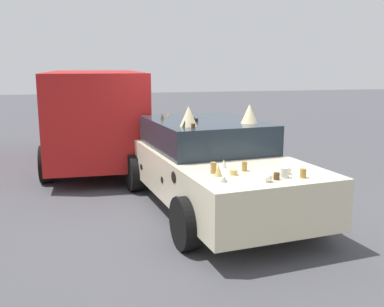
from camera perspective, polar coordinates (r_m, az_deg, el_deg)
The scene contains 3 objects.
ground_plane at distance 7.12m, azimuth 2.36°, elevation -7.00°, with size 60.00×60.00×0.00m, color #47474C.
art_car_decorated at distance 6.96m, azimuth 2.26°, elevation -1.30°, with size 4.62×2.40×1.67m.
parked_van_near_left at distance 10.23m, azimuth -12.34°, elevation 5.16°, with size 4.86×2.31×2.10m.
Camera 1 is at (-6.47, 1.94, 2.24)m, focal length 41.20 mm.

